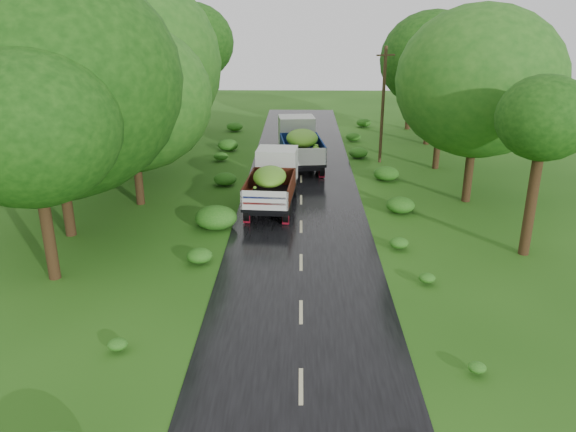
{
  "coord_description": "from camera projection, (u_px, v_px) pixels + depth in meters",
  "views": [
    {
      "loc": [
        -0.07,
        -12.77,
        9.68
      ],
      "look_at": [
        -0.55,
        8.87,
        1.7
      ],
      "focal_mm": 35.0,
      "sensor_mm": 36.0,
      "label": 1
    }
  ],
  "objects": [
    {
      "name": "truck_far",
      "position": [
        300.0,
        141.0,
        36.48
      ],
      "size": [
        3.14,
        7.07,
        2.88
      ],
      "rotation": [
        0.0,
        0.0,
        0.11
      ],
      "color": "black",
      "rests_on": "ground"
    },
    {
      "name": "truck_near",
      "position": [
        273.0,
        178.0,
        29.03
      ],
      "size": [
        2.64,
        6.36,
        2.61
      ],
      "rotation": [
        0.0,
        0.0,
        -0.07
      ],
      "color": "black",
      "rests_on": "ground"
    },
    {
      "name": "trees_right",
      "position": [
        450.0,
        75.0,
        34.6
      ],
      "size": [
        4.77,
        29.18,
        8.15
      ],
      "color": "black",
      "rests_on": "ground"
    },
    {
      "name": "utility_pole",
      "position": [
        383.0,
        104.0,
        36.54
      ],
      "size": [
        1.25,
        0.62,
        7.54
      ],
      "rotation": [
        0.0,
        0.0,
        0.41
      ],
      "color": "#382616",
      "rests_on": "ground"
    },
    {
      "name": "shrubs",
      "position": [
        301.0,
        206.0,
        28.33
      ],
      "size": [
        11.9,
        44.0,
        0.7
      ],
      "color": "#1B5E16",
      "rests_on": "ground"
    },
    {
      "name": "ground",
      "position": [
        301.0,
        387.0,
        15.32
      ],
      "size": [
        120.0,
        120.0,
        0.0
      ],
      "primitive_type": "plane",
      "color": "#1B440E",
      "rests_on": "ground"
    },
    {
      "name": "trees_left",
      "position": [
        124.0,
        68.0,
        31.75
      ],
      "size": [
        6.72,
        32.38,
        9.02
      ],
      "color": "black",
      "rests_on": "ground"
    },
    {
      "name": "road",
      "position": [
        301.0,
        298.0,
        20.01
      ],
      "size": [
        6.5,
        80.0,
        0.02
      ],
      "primitive_type": "cube",
      "color": "black",
      "rests_on": "ground"
    },
    {
      "name": "road_lines",
      "position": [
        301.0,
        285.0,
        20.94
      ],
      "size": [
        0.12,
        69.6,
        0.0
      ],
      "color": "#BFB78C",
      "rests_on": "road"
    }
  ]
}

